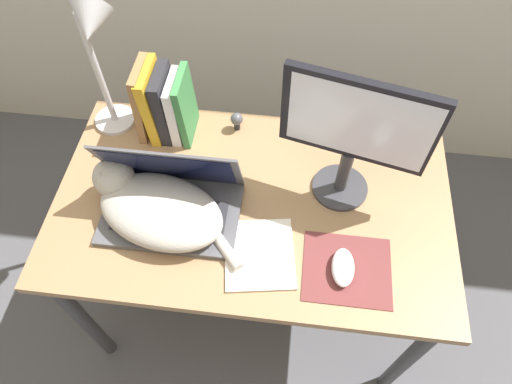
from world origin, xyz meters
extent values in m
plane|color=#4C4C51|center=(0.00, 0.00, 0.00)|extent=(12.00, 12.00, 0.00)
cube|color=#93704C|center=(0.00, 0.35, 0.70)|extent=(1.16, 0.69, 0.03)
cylinder|color=#38383D|center=(-0.53, 0.05, 0.34)|extent=(0.04, 0.04, 0.69)
cylinder|color=#38383D|center=(0.53, 0.05, 0.34)|extent=(0.04, 0.04, 0.69)
cylinder|color=#38383D|center=(-0.53, 0.64, 0.34)|extent=(0.04, 0.04, 0.69)
cylinder|color=#38383D|center=(0.53, 0.64, 0.34)|extent=(0.04, 0.04, 0.69)
cube|color=#4C4C51|center=(-0.22, 0.27, 0.72)|extent=(0.39, 0.25, 0.02)
cube|color=#28282D|center=(-0.22, 0.26, 0.73)|extent=(0.32, 0.13, 0.00)
cube|color=#4C4C51|center=(-0.22, 0.34, 0.85)|extent=(0.39, 0.10, 0.23)
cube|color=#0F1433|center=(-0.22, 0.34, 0.84)|extent=(0.35, 0.08, 0.20)
ellipsoid|color=#B2ADA3|center=(-0.24, 0.25, 0.77)|extent=(0.41, 0.31, 0.11)
sphere|color=#B2ADA3|center=(-0.39, 0.32, 0.80)|extent=(0.12, 0.12, 0.12)
cone|color=#B2ADA3|center=(-0.39, 0.36, 0.84)|extent=(0.04, 0.04, 0.03)
cone|color=#B2ADA3|center=(-0.41, 0.29, 0.84)|extent=(0.04, 0.04, 0.03)
cylinder|color=#B2ADA3|center=(-0.05, 0.17, 0.73)|extent=(0.12, 0.13, 0.03)
cylinder|color=#333338|center=(0.25, 0.42, 0.72)|extent=(0.16, 0.16, 0.01)
cylinder|color=#333338|center=(0.25, 0.42, 0.80)|extent=(0.04, 0.04, 0.16)
cube|color=black|center=(0.25, 0.42, 1.01)|extent=(0.38, 0.11, 0.25)
cube|color=silver|center=(0.26, 0.41, 1.01)|extent=(0.35, 0.09, 0.22)
cube|color=brown|center=(0.28, 0.16, 0.72)|extent=(0.23, 0.21, 0.00)
ellipsoid|color=silver|center=(0.26, 0.15, 0.74)|extent=(0.06, 0.11, 0.04)
cube|color=olive|center=(-0.37, 0.59, 0.84)|extent=(0.04, 0.14, 0.25)
cube|color=gold|center=(-0.33, 0.59, 0.84)|extent=(0.04, 0.16, 0.25)
cube|color=#232328|center=(-0.30, 0.59, 0.83)|extent=(0.04, 0.14, 0.23)
cube|color=white|center=(-0.26, 0.59, 0.82)|extent=(0.03, 0.14, 0.21)
cube|color=#387A42|center=(-0.24, 0.59, 0.83)|extent=(0.03, 0.15, 0.23)
cylinder|color=silver|center=(-0.49, 0.60, 0.72)|extent=(0.13, 0.13, 0.01)
cylinder|color=silver|center=(-0.49, 0.60, 0.93)|extent=(0.02, 0.02, 0.39)
cone|color=silver|center=(-0.44, 0.56, 1.12)|extent=(0.11, 0.13, 0.14)
cube|color=silver|center=(0.04, 0.17, 0.72)|extent=(0.22, 0.24, 0.01)
cylinder|color=#232328|center=(-0.08, 0.62, 0.73)|extent=(0.02, 0.02, 0.02)
sphere|color=#4C4C51|center=(-0.08, 0.62, 0.76)|extent=(0.04, 0.04, 0.04)
camera|label=1|loc=(0.10, -0.38, 1.84)|focal=32.00mm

